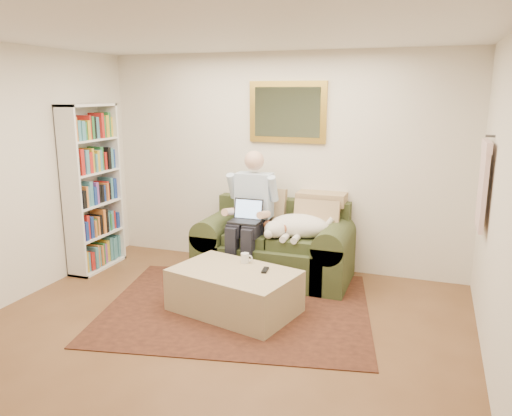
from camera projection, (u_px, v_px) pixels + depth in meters
The scene contains 12 objects.
room_shell at pixel (206, 195), 4.11m from camera, with size 4.51×5.00×2.61m.
rug at pixel (237, 307), 5.06m from camera, with size 2.61×2.09×0.01m, color black.
sofa at pixel (275, 252), 5.84m from camera, with size 1.76×0.89×1.06m.
seated_man at pixel (249, 217), 5.68m from camera, with size 0.58×0.83×1.48m, color #8CAED8, non-canonical shape.
laptop at pixel (247, 216), 5.61m from camera, with size 0.34×0.27×0.25m.
sleeping_dog at pixel (300, 226), 5.57m from camera, with size 0.72×0.46×0.27m, color white, non-canonical shape.
ottoman at pixel (234, 291), 4.92m from camera, with size 1.18×0.75×0.43m, color tan.
coffee_mug at pixel (245, 258), 5.09m from camera, with size 0.08×0.08×0.10m, color white.
tv_remote at pixel (265, 270), 4.86m from camera, with size 0.05×0.15×0.02m, color black.
bookshelf at pixel (92, 188), 6.01m from camera, with size 0.28×0.80×2.00m, color white, non-canonical shape.
wall_mirror at pixel (287, 112), 5.89m from camera, with size 0.94×0.04×0.72m.
hanging_shirt at pixel (483, 180), 4.52m from camera, with size 0.06×0.52×0.90m, color beige, non-canonical shape.
Camera 1 is at (1.75, -3.30, 2.13)m, focal length 35.00 mm.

